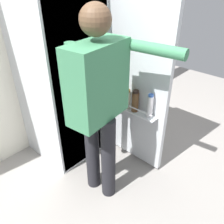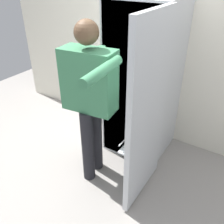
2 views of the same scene
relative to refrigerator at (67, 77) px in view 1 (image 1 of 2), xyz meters
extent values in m
plane|color=gray|center=(-0.02, -0.52, -0.84)|extent=(6.30, 6.30, 0.00)
cube|color=silver|center=(-0.02, 0.42, 0.45)|extent=(4.40, 0.10, 2.59)
cube|color=silver|center=(-0.02, 0.05, 0.00)|extent=(0.66, 0.64, 1.69)
cube|color=white|center=(-0.02, -0.27, 0.00)|extent=(0.62, 0.01, 1.65)
cube|color=white|center=(-0.02, -0.22, 0.05)|extent=(0.58, 0.09, 0.01)
cube|color=silver|center=(0.33, -0.60, 0.01)|extent=(0.05, 0.66, 1.66)
cube|color=white|center=(0.26, -0.60, -0.24)|extent=(0.10, 0.53, 0.01)
cylinder|color=silver|center=(0.22, -0.60, -0.18)|extent=(0.01, 0.51, 0.01)
cylinder|color=brown|center=(0.26, -0.64, -0.14)|extent=(0.06, 0.06, 0.18)
cylinder|color=black|center=(0.26, -0.64, -0.03)|extent=(0.05, 0.05, 0.02)
cylinder|color=white|center=(0.26, -0.79, -0.13)|extent=(0.05, 0.05, 0.20)
cylinder|color=#335BB2|center=(0.26, -0.79, -0.02)|extent=(0.05, 0.05, 0.02)
cylinder|color=#EDE5CC|center=(0.26, -0.55, -0.15)|extent=(0.06, 0.06, 0.17)
cylinder|color=#B78933|center=(0.26, -0.55, -0.05)|extent=(0.04, 0.04, 0.02)
cylinder|color=red|center=(-0.14, -0.22, 0.11)|extent=(0.09, 0.09, 0.11)
cylinder|color=black|center=(-0.23, -0.57, -0.45)|extent=(0.12, 0.12, 0.78)
cylinder|color=black|center=(-0.21, -0.74, -0.45)|extent=(0.12, 0.12, 0.78)
cube|color=#3D7F56|center=(-0.22, -0.65, 0.22)|extent=(0.50, 0.27, 0.56)
sphere|color=brown|center=(-0.22, -0.65, 0.63)|extent=(0.20, 0.20, 0.20)
cylinder|color=#3D7F56|center=(-0.24, -0.41, 0.19)|extent=(0.08, 0.08, 0.52)
cylinder|color=#3D7F56|center=(0.07, -0.86, 0.44)|extent=(0.14, 0.53, 0.08)
camera|label=1|loc=(-1.23, -1.72, 0.88)|focal=37.04mm
camera|label=2|loc=(1.00, -2.19, 1.07)|focal=39.21mm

